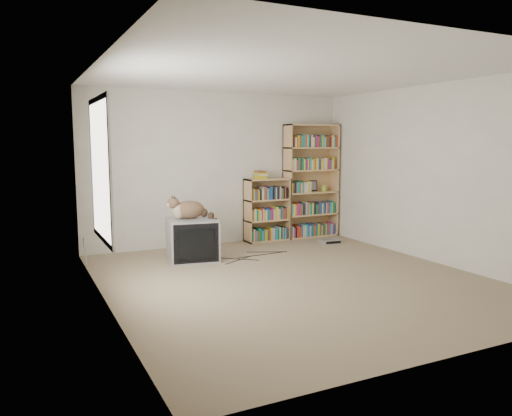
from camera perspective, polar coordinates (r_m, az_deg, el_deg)
name	(u,v)px	position (r m, az deg, el deg)	size (l,w,h in m)	color
floor	(294,279)	(6.27, 4.38, -8.14)	(4.50, 5.00, 0.01)	gray
wall_back	(219,169)	(8.30, -4.28, 4.46)	(4.50, 0.02, 2.50)	white
wall_front	(462,201)	(4.10, 22.44, 0.80)	(4.50, 0.02, 2.50)	white
wall_left	(103,186)	(5.28, -17.07, 2.42)	(0.02, 5.00, 2.50)	white
wall_right	(434,174)	(7.44, 19.65, 3.70)	(0.02, 5.00, 2.50)	white
ceiling	(296,73)	(6.09, 4.63, 15.15)	(4.50, 5.00, 0.02)	white
window	(101,170)	(5.47, -17.34, 4.15)	(0.02, 1.22, 1.52)	white
crt_tv	(192,239)	(7.26, -7.29, -3.59)	(0.77, 0.72, 0.60)	#959597
cat	(193,212)	(7.21, -7.24, -0.46)	(0.70, 0.51, 0.57)	#3C2518
bookcase_tall	(310,184)	(8.97, 6.24, 2.70)	(1.00, 0.30, 2.00)	tan
bookcase_short	(267,212)	(8.58, 1.26, -0.47)	(0.78, 0.30, 1.08)	tan
book_stack	(261,175)	(8.47, 0.58, 3.82)	(0.19, 0.25, 0.13)	red
green_mug	(324,188)	(9.10, 7.74, 2.25)	(0.09, 0.09, 0.10)	#9BC939
framed_print	(313,186)	(9.10, 6.57, 2.56)	(0.14, 0.01, 0.19)	black
dvd_player	(329,241)	(8.49, 8.34, -3.79)	(0.31, 0.22, 0.07)	silver
wall_outlet	(84,242)	(7.28, -19.02, -3.75)	(0.01, 0.08, 0.13)	silver
floor_cables	(238,259)	(7.30, -2.10, -5.84)	(1.20, 0.70, 0.01)	black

